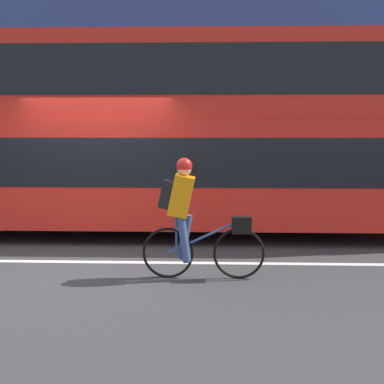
% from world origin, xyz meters
% --- Properties ---
extents(ground_plane, '(80.00, 80.00, 0.00)m').
position_xyz_m(ground_plane, '(0.00, 0.00, 0.00)').
color(ground_plane, '#38383A').
extents(road_center_line, '(50.00, 0.14, 0.01)m').
position_xyz_m(road_center_line, '(0.00, 0.18, 0.00)').
color(road_center_line, silver).
rests_on(road_center_line, ground_plane).
extents(sidewalk_curb, '(60.00, 2.34, 0.15)m').
position_xyz_m(sidewalk_curb, '(0.00, 5.84, 0.07)').
color(sidewalk_curb, gray).
rests_on(sidewalk_curb, ground_plane).
extents(building_facade, '(60.00, 0.30, 8.55)m').
position_xyz_m(building_facade, '(0.00, 7.15, 4.27)').
color(building_facade, '#33478C').
rests_on(building_facade, ground_plane).
extents(bus, '(9.42, 2.57, 3.63)m').
position_xyz_m(bus, '(1.22, 2.46, 2.01)').
color(bus, black).
rests_on(bus, ground_plane).
extents(cyclist_on_bike, '(1.65, 0.32, 1.63)m').
position_xyz_m(cyclist_on_bike, '(1.63, -0.61, 0.88)').
color(cyclist_on_bike, black).
rests_on(cyclist_on_bike, ground_plane).
extents(street_sign_post, '(0.36, 0.09, 2.79)m').
position_xyz_m(street_sign_post, '(2.76, 5.71, 1.70)').
color(street_sign_post, '#59595B').
rests_on(street_sign_post, sidewalk_curb).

